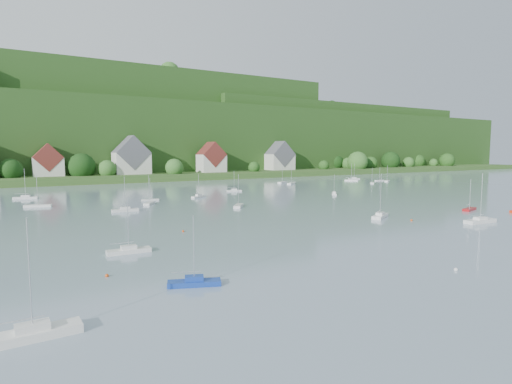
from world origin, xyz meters
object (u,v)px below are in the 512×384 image
Objects in this scene: near_sailboat_7 at (469,209)px; near_sailboat_3 at (380,216)px; near_sailboat_1 at (194,282)px; near_sailboat_0 at (33,333)px; near_sailboat_4 at (480,221)px; near_sailboat_6 at (129,250)px.

near_sailboat_3 is at bearing 158.22° from near_sailboat_7.
near_sailboat_1 is 77.27m from near_sailboat_7.
near_sailboat_0 is 1.23× the size of near_sailboat_1.
near_sailboat_1 is 0.76× the size of near_sailboat_4.
near_sailboat_3 is 18.24m from near_sailboat_4.
near_sailboat_4 is (11.58, -14.10, 0.02)m from near_sailboat_3.
near_sailboat_7 is (89.76, 23.14, -0.13)m from near_sailboat_0.
near_sailboat_0 is 76.31m from near_sailboat_4.
near_sailboat_1 is at bearing 173.78° from near_sailboat_3.
near_sailboat_0 is at bearing -167.32° from near_sailboat_4.
near_sailboat_1 is (14.60, 5.19, -0.05)m from near_sailboat_0.
near_sailboat_4 is 18.23m from near_sailboat_7.
near_sailboat_4 is 1.32× the size of near_sailboat_7.
near_sailboat_4 is at bearing 27.61° from near_sailboat_1.
near_sailboat_1 is 0.94× the size of near_sailboat_6.
near_sailboat_0 is 1.23× the size of near_sailboat_7.
near_sailboat_6 is 77.57m from near_sailboat_7.
near_sailboat_6 is at bearing 155.03° from near_sailboat_3.
near_sailboat_1 is 1.00× the size of near_sailboat_7.
near_sailboat_3 is (63.79, 26.06, 0.00)m from near_sailboat_0.
near_sailboat_4 reaches higher than near_sailboat_7.
near_sailboat_6 is (-63.17, 10.27, -0.05)m from near_sailboat_4.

